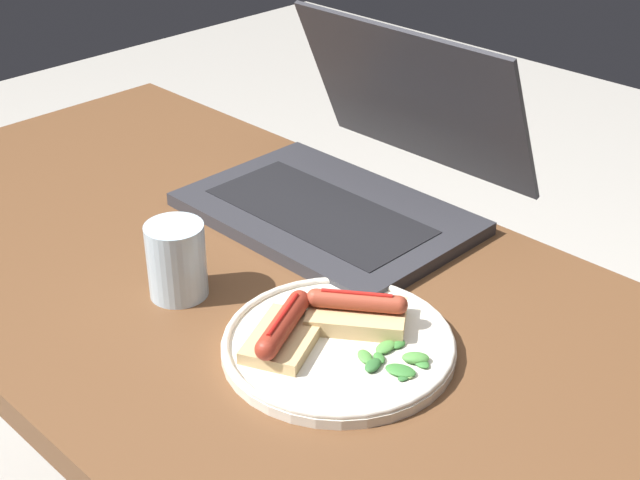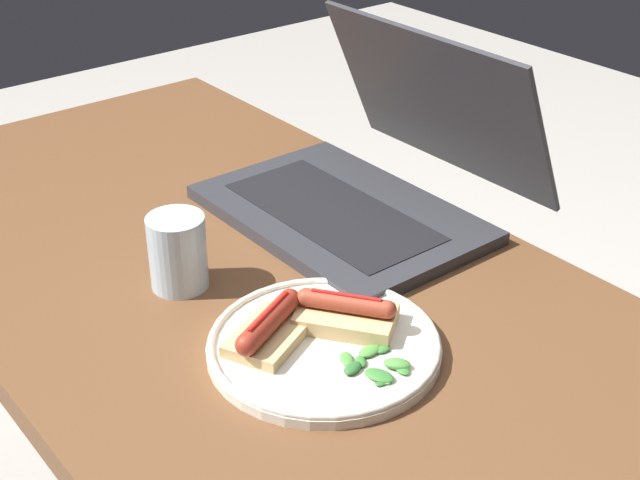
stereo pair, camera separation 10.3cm
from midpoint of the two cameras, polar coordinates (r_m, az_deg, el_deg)
desk at (r=1.11m, az=-0.60°, el=-6.80°), size 1.36×0.64×0.77m
laptop at (r=1.21m, az=5.59°, el=3.73°), size 0.37×0.35×0.24m
plate at (r=0.95m, az=3.39°, el=-6.83°), size 0.25×0.25×0.02m
sausage_toast_left at (r=0.96m, az=4.75°, el=-4.81°), size 0.12×0.11×0.04m
sausage_toast_middle at (r=0.94m, az=-0.13°, el=-5.79°), size 0.10×0.12×0.04m
salad_pile at (r=0.92m, az=6.91°, el=-8.04°), size 0.07×0.07×0.01m
drinking_glass at (r=1.04m, az=-6.32°, el=-0.85°), size 0.07×0.07×0.09m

